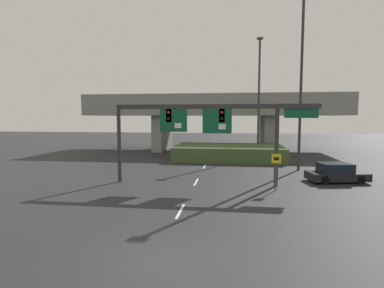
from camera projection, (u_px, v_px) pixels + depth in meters
name	position (u px, v px, depth m)	size (l,w,h in m)	color
ground_plane	(154.00, 259.00, 10.22)	(160.00, 160.00, 0.00)	#262628
lane_markings	(201.00, 173.00, 25.74)	(0.14, 23.31, 0.01)	silver
signal_gantry	(207.00, 120.00, 21.13)	(14.33, 0.44, 5.73)	#2D2D30
speed_limit_sign	(276.00, 166.00, 19.47)	(0.60, 0.11, 2.49)	#4C4C4C
highway_light_pole_near	(259.00, 95.00, 35.82)	(0.70, 0.36, 14.16)	#2D2D30
highway_light_pole_far	(301.00, 76.00, 26.48)	(0.70, 0.36, 16.13)	#2D2D30
overpass_bridge	(214.00, 112.00, 42.53)	(35.18, 9.12, 7.85)	gray
grass_embankment	(229.00, 152.00, 34.38)	(12.12, 7.37, 1.56)	#42562D
parked_sedan_near_right	(336.00, 173.00, 22.26)	(4.48, 2.60, 1.42)	black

